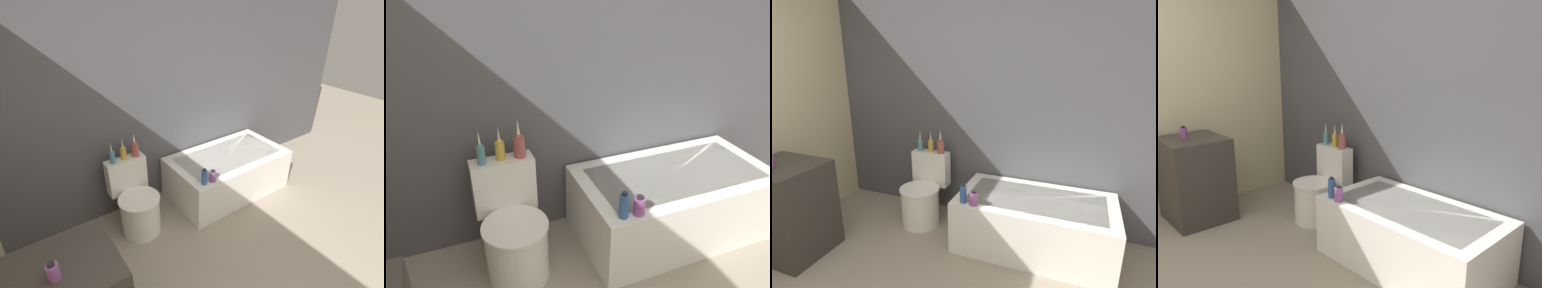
# 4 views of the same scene
# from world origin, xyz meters

# --- Properties ---
(wall_back_tiled) EXTENTS (6.40, 0.06, 2.60)m
(wall_back_tiled) POSITION_xyz_m (0.00, 2.28, 1.30)
(wall_back_tiled) COLOR #4C4C51
(wall_back_tiled) RESTS_ON ground_plane
(wall_left_painted) EXTENTS (0.06, 6.40, 2.60)m
(wall_left_painted) POSITION_xyz_m (-1.67, 0.80, 1.30)
(wall_left_painted) COLOR beige
(wall_left_painted) RESTS_ON ground_plane
(bathtub) EXTENTS (1.44, 0.79, 0.51)m
(bathtub) POSITION_xyz_m (0.83, 1.83, 0.26)
(bathtub) COLOR white
(bathtub) RESTS_ON ground
(toilet) EXTENTS (0.43, 0.57, 0.75)m
(toilet) POSITION_xyz_m (-0.38, 1.86, 0.30)
(toilet) COLOR white
(toilet) RESTS_ON ground
(vanity_counter) EXTENTS (0.68, 0.58, 0.87)m
(vanity_counter) POSITION_xyz_m (-1.28, 0.94, 0.43)
(vanity_counter) COLOR #38332D
(vanity_counter) RESTS_ON ground
(soap_bottle_glass) EXTENTS (0.07, 0.07, 0.13)m
(soap_bottle_glass) POSITION_xyz_m (-1.31, 0.87, 0.92)
(soap_bottle_glass) COLOR #8C4C8C
(soap_bottle_glass) RESTS_ON vanity_counter
(vase_gold) EXTENTS (0.06, 0.06, 0.24)m
(vase_gold) POSITION_xyz_m (-0.51, 2.06, 0.83)
(vase_gold) COLOR teal
(vase_gold) RESTS_ON toilet
(vase_silver) EXTENTS (0.06, 0.06, 0.23)m
(vase_silver) POSITION_xyz_m (-0.38, 2.08, 0.83)
(vase_silver) COLOR gold
(vase_silver) RESTS_ON toilet
(vase_bronze) EXTENTS (0.08, 0.08, 0.27)m
(vase_bronze) POSITION_xyz_m (-0.26, 2.07, 0.84)
(vase_bronze) COLOR #994C47
(vase_bronze) RESTS_ON toilet
(shampoo_bottle_tall) EXTENTS (0.06, 0.06, 0.18)m
(shampoo_bottle_tall) POSITION_xyz_m (0.24, 1.51, 0.60)
(shampoo_bottle_tall) COLOR #335999
(shampoo_bottle_tall) RESTS_ON bathtub
(shampoo_bottle_short) EXTENTS (0.07, 0.07, 0.14)m
(shampoo_bottle_short) POSITION_xyz_m (0.34, 1.50, 0.57)
(shampoo_bottle_short) COLOR #8C4C8C
(shampoo_bottle_short) RESTS_ON bathtub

